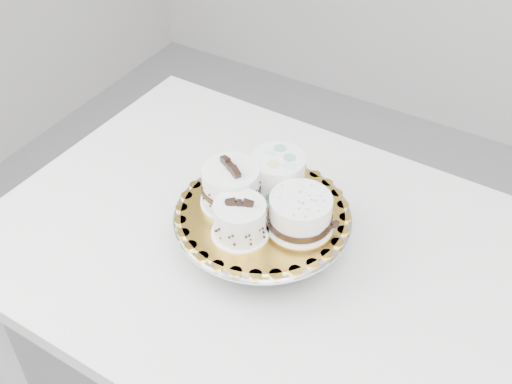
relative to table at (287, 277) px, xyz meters
The scene contains 7 objects.
table is the anchor object (origin of this frame).
cake_stand 0.15m from the table, 164.87° to the right, with size 0.35×0.35×0.09m.
cake_board 0.18m from the table, 164.87° to the right, with size 0.32×0.32×0.00m, color gold.
cake_swirl 0.23m from the table, 124.66° to the right, with size 0.13×0.13×0.09m.
cake_banded 0.24m from the table, behind, with size 0.15×0.15×0.10m.
cake_dots 0.23m from the table, 135.82° to the left, with size 0.13×0.13×0.08m.
cake_ribbon 0.21m from the table, 19.63° to the right, with size 0.15×0.15×0.07m.
Camera 1 is at (0.26, -0.74, 1.70)m, focal length 45.00 mm.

